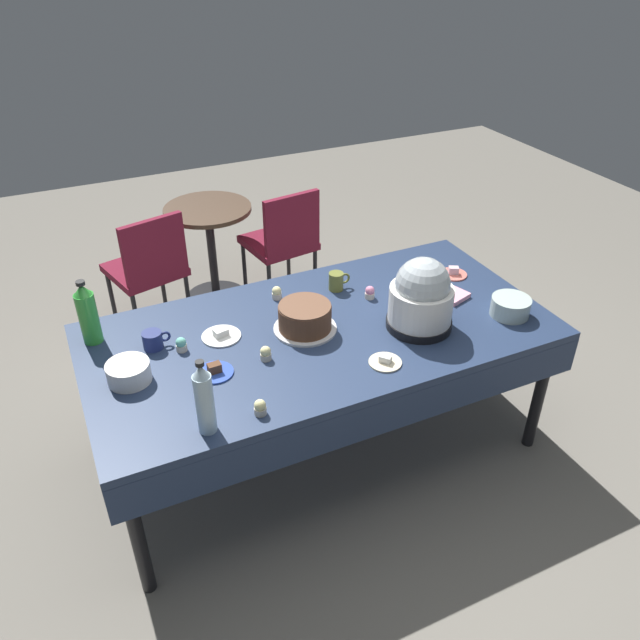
{
  "coord_description": "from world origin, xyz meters",
  "views": [
    {
      "loc": [
        -1.04,
        -2.23,
        2.41
      ],
      "look_at": [
        0.0,
        0.0,
        0.8
      ],
      "focal_mm": 35.16,
      "sensor_mm": 36.0,
      "label": 1
    }
  ],
  "objects_px": {
    "slow_cooker": "(421,297)",
    "ceramic_snack_bowl": "(129,372)",
    "glass_salad_bowl": "(510,307)",
    "cupcake_berry": "(277,293)",
    "potluck_table": "(320,339)",
    "dessert_plate_cobalt": "(215,371)",
    "dessert_plate_cream": "(385,361)",
    "coffee_mug_navy": "(153,340)",
    "coffee_mug_olive": "(337,281)",
    "dessert_plate_white": "(221,335)",
    "soda_bottle_water": "(204,399)",
    "dessert_plate_coral": "(453,273)",
    "cupcake_vanilla": "(260,407)",
    "frosted_layer_cake": "(305,318)",
    "round_cafe_table": "(210,237)",
    "cupcake_rose": "(181,345)",
    "soda_bottle_lime_soda": "(88,314)",
    "maroon_chair_left": "(149,265)",
    "maroon_chair_right": "(283,238)",
    "cupcake_cocoa": "(266,353)"
  },
  "relations": [
    {
      "from": "potluck_table",
      "to": "cupcake_berry",
      "type": "bearing_deg",
      "value": 103.14
    },
    {
      "from": "dessert_plate_coral",
      "to": "frosted_layer_cake",
      "type": "bearing_deg",
      "value": -171.34
    },
    {
      "from": "ceramic_snack_bowl",
      "to": "coffee_mug_olive",
      "type": "relative_size",
      "value": 1.54
    },
    {
      "from": "dessert_plate_cream",
      "to": "cupcake_vanilla",
      "type": "distance_m",
      "value": 0.62
    },
    {
      "from": "cupcake_rose",
      "to": "maroon_chair_right",
      "type": "xyz_separation_m",
      "value": [
        1.05,
        1.38,
        -0.29
      ]
    },
    {
      "from": "maroon_chair_left",
      "to": "maroon_chair_right",
      "type": "height_order",
      "value": "same"
    },
    {
      "from": "dessert_plate_cobalt",
      "to": "cupcake_cocoa",
      "type": "relative_size",
      "value": 2.39
    },
    {
      "from": "coffee_mug_olive",
      "to": "dessert_plate_white",
      "type": "bearing_deg",
      "value": -166.22
    },
    {
      "from": "dessert_plate_cobalt",
      "to": "maroon_chair_right",
      "type": "xyz_separation_m",
      "value": [
        0.96,
        1.6,
        -0.27
      ]
    },
    {
      "from": "dessert_plate_cream",
      "to": "coffee_mug_olive",
      "type": "relative_size",
      "value": 1.23
    },
    {
      "from": "dessert_plate_coral",
      "to": "cupcake_vanilla",
      "type": "xyz_separation_m",
      "value": [
        -1.35,
        -0.61,
        0.02
      ]
    },
    {
      "from": "dessert_plate_white",
      "to": "cupcake_berry",
      "type": "relative_size",
      "value": 2.73
    },
    {
      "from": "cupcake_vanilla",
      "to": "maroon_chair_right",
      "type": "bearing_deg",
      "value": 65.55
    },
    {
      "from": "coffee_mug_navy",
      "to": "maroon_chair_left",
      "type": "height_order",
      "value": "maroon_chair_left"
    },
    {
      "from": "coffee_mug_olive",
      "to": "maroon_chair_right",
      "type": "distance_m",
      "value": 1.24
    },
    {
      "from": "cupcake_cocoa",
      "to": "maroon_chair_right",
      "type": "distance_m",
      "value": 1.79
    },
    {
      "from": "coffee_mug_navy",
      "to": "maroon_chair_right",
      "type": "xyz_separation_m",
      "value": [
        1.16,
        1.31,
        -0.3
      ]
    },
    {
      "from": "frosted_layer_cake",
      "to": "dessert_plate_coral",
      "type": "height_order",
      "value": "frosted_layer_cake"
    },
    {
      "from": "dessert_plate_white",
      "to": "maroon_chair_left",
      "type": "relative_size",
      "value": 0.22
    },
    {
      "from": "potluck_table",
      "to": "dessert_plate_white",
      "type": "height_order",
      "value": "dessert_plate_white"
    },
    {
      "from": "maroon_chair_right",
      "to": "cupcake_rose",
      "type": "bearing_deg",
      "value": -127.26
    },
    {
      "from": "dessert_plate_cobalt",
      "to": "cupcake_vanilla",
      "type": "xyz_separation_m",
      "value": [
        0.09,
        -0.33,
        0.02
      ]
    },
    {
      "from": "soda_bottle_water",
      "to": "dessert_plate_cream",
      "type": "bearing_deg",
      "value": 5.44
    },
    {
      "from": "potluck_table",
      "to": "dessert_plate_cream",
      "type": "xyz_separation_m",
      "value": [
        0.15,
        -0.36,
        0.07
      ]
    },
    {
      "from": "slow_cooker",
      "to": "coffee_mug_olive",
      "type": "height_order",
      "value": "slow_cooker"
    },
    {
      "from": "potluck_table",
      "to": "dessert_plate_white",
      "type": "bearing_deg",
      "value": 163.23
    },
    {
      "from": "glass_salad_bowl",
      "to": "cupcake_berry",
      "type": "distance_m",
      "value": 1.16
    },
    {
      "from": "coffee_mug_olive",
      "to": "maroon_chair_left",
      "type": "bearing_deg",
      "value": 122.87
    },
    {
      "from": "cupcake_berry",
      "to": "round_cafe_table",
      "type": "relative_size",
      "value": 0.09
    },
    {
      "from": "slow_cooker",
      "to": "ceramic_snack_bowl",
      "type": "distance_m",
      "value": 1.34
    },
    {
      "from": "round_cafe_table",
      "to": "potluck_table",
      "type": "bearing_deg",
      "value": -88.33
    },
    {
      "from": "slow_cooker",
      "to": "round_cafe_table",
      "type": "distance_m",
      "value": 2.0
    },
    {
      "from": "cupcake_rose",
      "to": "soda_bottle_lime_soda",
      "type": "distance_m",
      "value": 0.44
    },
    {
      "from": "maroon_chair_left",
      "to": "dessert_plate_cream",
      "type": "bearing_deg",
      "value": -69.96
    },
    {
      "from": "cupcake_vanilla",
      "to": "maroon_chair_left",
      "type": "distance_m",
      "value": 1.95
    },
    {
      "from": "potluck_table",
      "to": "cupcake_berry",
      "type": "distance_m",
      "value": 0.37
    },
    {
      "from": "dessert_plate_white",
      "to": "soda_bottle_water",
      "type": "bearing_deg",
      "value": -112.1
    },
    {
      "from": "coffee_mug_olive",
      "to": "dessert_plate_coral",
      "type": "bearing_deg",
      "value": -11.63
    },
    {
      "from": "cupcake_rose",
      "to": "coffee_mug_navy",
      "type": "height_order",
      "value": "coffee_mug_navy"
    },
    {
      "from": "soda_bottle_water",
      "to": "coffee_mug_olive",
      "type": "bearing_deg",
      "value": 39.1
    },
    {
      "from": "slow_cooker",
      "to": "glass_salad_bowl",
      "type": "xyz_separation_m",
      "value": [
        0.46,
        -0.1,
        -0.12
      ]
    },
    {
      "from": "cupcake_rose",
      "to": "soda_bottle_lime_soda",
      "type": "relative_size",
      "value": 0.21
    },
    {
      "from": "coffee_mug_navy",
      "to": "coffee_mug_olive",
      "type": "relative_size",
      "value": 1.08
    },
    {
      "from": "dessert_plate_cobalt",
      "to": "soda_bottle_water",
      "type": "bearing_deg",
      "value": -111.26
    },
    {
      "from": "frosted_layer_cake",
      "to": "round_cafe_table",
      "type": "relative_size",
      "value": 0.42
    },
    {
      "from": "soda_bottle_water",
      "to": "round_cafe_table",
      "type": "height_order",
      "value": "soda_bottle_water"
    },
    {
      "from": "glass_salad_bowl",
      "to": "cupcake_berry",
      "type": "bearing_deg",
      "value": 147.26
    },
    {
      "from": "dessert_plate_cobalt",
      "to": "dessert_plate_cream",
      "type": "distance_m",
      "value": 0.74
    },
    {
      "from": "cupcake_rose",
      "to": "slow_cooker",
      "type": "bearing_deg",
      "value": -14.91
    },
    {
      "from": "potluck_table",
      "to": "ceramic_snack_bowl",
      "type": "height_order",
      "value": "ceramic_snack_bowl"
    }
  ]
}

